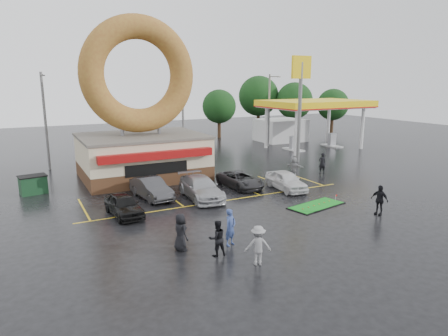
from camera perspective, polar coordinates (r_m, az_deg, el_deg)
name	(u,v)px	position (r m, az deg, el deg)	size (l,w,h in m)	color
ground	(249,215)	(25.13, 3.61, -6.71)	(120.00, 120.00, 0.00)	black
donut_shop	(141,126)	(34.77, -11.77, 5.93)	(10.20, 8.70, 13.50)	#472B19
gas_station	(299,117)	(52.59, 10.72, 7.23)	(12.30, 13.65, 5.90)	silver
shell_sign	(300,89)	(41.05, 10.87, 10.99)	(2.20, 0.36, 10.60)	slate
streetlight_left	(45,119)	(40.45, -24.18, 6.44)	(0.40, 2.21, 9.00)	slate
streetlight_mid	(183,113)	(44.48, -5.85, 7.89)	(0.40, 2.21, 9.00)	slate
streetlight_right	(269,109)	(50.96, 6.50, 8.43)	(0.40, 2.21, 9.00)	slate
tree_far_a	(294,101)	(63.31, 10.02, 9.44)	(5.60, 5.60, 8.00)	#332114
tree_far_b	(333,105)	(65.65, 15.30, 8.72)	(4.90, 4.90, 7.00)	#332114
tree_far_c	(259,96)	(64.29, 4.97, 10.20)	(6.30, 6.30, 9.00)	#332114
tree_far_d	(219,107)	(58.67, -0.70, 8.77)	(4.90, 4.90, 7.00)	#332114
car_black	(124,205)	(25.55, -14.13, -5.14)	(1.62, 4.02, 1.37)	black
car_dgrey	(151,188)	(28.85, -10.36, -2.85)	(1.56, 4.46, 1.47)	#302F32
car_silver	(201,188)	(28.41, -3.32, -2.84)	(2.14, 5.26, 1.53)	#9FA0A4
car_grey	(240,180)	(31.29, 2.30, -1.66)	(2.08, 4.51, 1.25)	#2B2A2D
car_white	(286,180)	(30.94, 8.86, -1.77)	(1.72, 4.27, 1.45)	silver
person_blue	(230,227)	(20.39, 0.92, -8.45)	(0.70, 0.46, 1.91)	navy
person_blackjkt	(217,238)	(19.26, -1.00, -9.99)	(0.85, 0.67, 1.76)	black
person_hoodie	(258,245)	(18.42, 4.88, -10.95)	(1.20, 0.69, 1.85)	gray
person_bystander	(181,232)	(19.92, -6.23, -9.08)	(0.92, 0.60, 1.89)	black
person_cameraman	(379,200)	(26.71, 21.31, -4.27)	(1.11, 0.46, 1.90)	black
person_walker_near	(294,167)	(35.03, 9.99, 0.11)	(1.63, 0.52, 1.76)	gray
person_walker_far	(322,163)	(36.97, 13.86, 0.67)	(0.68, 0.45, 1.88)	black
dumpster	(33,185)	(32.74, -25.60, -2.21)	(1.80, 1.20, 1.30)	#173D21
putting_green	(316,205)	(27.53, 13.07, -5.23)	(4.39, 2.57, 0.52)	black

